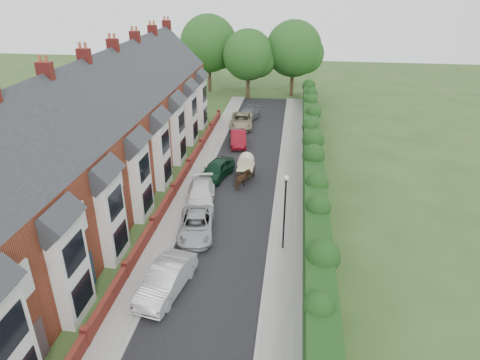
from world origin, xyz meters
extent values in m
plane|color=#2D4C1E|center=(0.00, 0.00, 0.00)|extent=(140.00, 140.00, 0.00)
cube|color=black|center=(-0.50, 11.00, 0.01)|extent=(6.00, 58.00, 0.02)
cube|color=gray|center=(3.60, 11.00, 0.06)|extent=(2.20, 58.00, 0.12)
cube|color=gray|center=(-4.35, 11.00, 0.06)|extent=(1.70, 58.00, 0.12)
cube|color=#9C9C97|center=(2.55, 11.00, 0.07)|extent=(0.18, 58.00, 0.13)
cube|color=#9C9C97|center=(-3.55, 11.00, 0.07)|extent=(0.18, 58.00, 0.13)
cube|color=black|center=(5.40, 11.00, 1.25)|extent=(1.50, 58.00, 2.50)
cube|color=brown|center=(-11.00, 10.00, 3.25)|extent=(8.00, 40.00, 6.50)
cube|color=#24272B|center=(-11.00, 10.00, 6.50)|extent=(8.00, 40.20, 8.00)
cube|color=silver|center=(-6.65, -8.10, 2.60)|extent=(0.70, 2.40, 5.20)
cube|color=black|center=(-6.28, -8.10, 3.80)|extent=(0.06, 1.80, 1.60)
cube|color=#3F2D2D|center=(-6.96, -6.00, 1.05)|extent=(0.08, 0.90, 2.10)
cube|color=silver|center=(-6.95, -6.10, 4.40)|extent=(0.12, 1.20, 1.60)
cube|color=silver|center=(-6.65, -3.10, 2.60)|extent=(0.70, 2.40, 5.20)
cube|color=black|center=(-6.28, -3.10, 1.40)|extent=(0.06, 1.80, 1.60)
cube|color=black|center=(-6.28, -3.10, 3.80)|extent=(0.06, 1.80, 1.60)
cube|color=#24272B|center=(-6.80, -3.10, 5.60)|extent=(1.70, 2.60, 1.70)
cube|color=#3F2D2D|center=(-6.96, -1.00, 1.05)|extent=(0.08, 0.90, 2.10)
cube|color=silver|center=(-6.95, -1.10, 4.40)|extent=(0.12, 1.20, 1.60)
cube|color=silver|center=(-6.65, 1.90, 2.60)|extent=(0.70, 2.40, 5.20)
cube|color=black|center=(-6.28, 1.90, 1.40)|extent=(0.06, 1.80, 1.60)
cube|color=black|center=(-6.28, 1.90, 3.80)|extent=(0.06, 1.80, 1.60)
cube|color=#24272B|center=(-6.80, 1.90, 5.60)|extent=(1.70, 2.60, 1.70)
cube|color=#3F2D2D|center=(-6.96, 4.00, 1.05)|extent=(0.08, 0.90, 2.10)
cube|color=silver|center=(-6.95, 3.90, 4.40)|extent=(0.12, 1.20, 1.60)
cube|color=silver|center=(-6.65, 6.90, 2.60)|extent=(0.70, 2.40, 5.20)
cube|color=black|center=(-6.28, 6.90, 1.40)|extent=(0.06, 1.80, 1.60)
cube|color=black|center=(-6.28, 6.90, 3.80)|extent=(0.06, 1.80, 1.60)
cube|color=#24272B|center=(-6.80, 6.90, 5.60)|extent=(1.70, 2.60, 1.70)
cube|color=#3F2D2D|center=(-6.96, 9.00, 1.05)|extent=(0.08, 0.90, 2.10)
cube|color=silver|center=(-6.95, 8.90, 4.40)|extent=(0.12, 1.20, 1.60)
cube|color=silver|center=(-6.65, 11.90, 2.60)|extent=(0.70, 2.40, 5.20)
cube|color=black|center=(-6.28, 11.90, 1.40)|extent=(0.06, 1.80, 1.60)
cube|color=black|center=(-6.28, 11.90, 3.80)|extent=(0.06, 1.80, 1.60)
cube|color=#24272B|center=(-6.80, 11.90, 5.60)|extent=(1.70, 2.60, 1.70)
cube|color=#3F2D2D|center=(-6.96, 14.00, 1.05)|extent=(0.08, 0.90, 2.10)
cube|color=silver|center=(-6.95, 13.90, 4.40)|extent=(0.12, 1.20, 1.60)
cube|color=silver|center=(-6.65, 16.90, 2.60)|extent=(0.70, 2.40, 5.20)
cube|color=black|center=(-6.28, 16.90, 1.40)|extent=(0.06, 1.80, 1.60)
cube|color=black|center=(-6.28, 16.90, 3.80)|extent=(0.06, 1.80, 1.60)
cube|color=#24272B|center=(-6.80, 16.90, 5.60)|extent=(1.70, 2.60, 1.70)
cube|color=#3F2D2D|center=(-6.96, 19.00, 1.05)|extent=(0.08, 0.90, 2.10)
cube|color=silver|center=(-6.95, 18.90, 4.40)|extent=(0.12, 1.20, 1.60)
cube|color=silver|center=(-6.65, 21.90, 2.60)|extent=(0.70, 2.40, 5.20)
cube|color=black|center=(-6.28, 21.90, 1.40)|extent=(0.06, 1.80, 1.60)
cube|color=black|center=(-6.28, 21.90, 3.80)|extent=(0.06, 1.80, 1.60)
cube|color=#24272B|center=(-6.80, 21.90, 5.60)|extent=(1.70, 2.60, 1.70)
cube|color=#3F2D2D|center=(-6.96, 24.00, 1.05)|extent=(0.08, 0.90, 2.10)
cube|color=silver|center=(-6.95, 23.90, 4.40)|extent=(0.12, 1.20, 1.60)
cube|color=silver|center=(-6.65, 26.90, 2.60)|extent=(0.70, 2.40, 5.20)
cube|color=black|center=(-6.28, 26.90, 1.40)|extent=(0.06, 1.80, 1.60)
cube|color=black|center=(-6.28, 26.90, 3.80)|extent=(0.06, 1.80, 1.60)
cube|color=#24272B|center=(-6.80, 26.90, 5.60)|extent=(1.70, 2.60, 1.70)
cube|color=#3F2D2D|center=(-6.96, 29.00, 1.05)|extent=(0.08, 0.90, 2.10)
cube|color=silver|center=(-6.95, 28.90, 4.40)|extent=(0.12, 1.20, 1.60)
cube|color=maroon|center=(-11.00, 5.00, 10.30)|extent=(0.90, 0.50, 1.60)
cylinder|color=brown|center=(-11.20, 5.00, 11.25)|extent=(0.20, 0.20, 0.50)
cylinder|color=brown|center=(-10.80, 5.00, 11.25)|extent=(0.20, 0.20, 0.50)
cube|color=maroon|center=(-11.00, 10.00, 10.30)|extent=(0.90, 0.50, 1.60)
cylinder|color=brown|center=(-11.20, 10.00, 11.25)|extent=(0.20, 0.20, 0.50)
cylinder|color=brown|center=(-10.80, 10.00, 11.25)|extent=(0.20, 0.20, 0.50)
cube|color=maroon|center=(-11.00, 15.00, 10.30)|extent=(0.90, 0.50, 1.60)
cylinder|color=brown|center=(-11.20, 15.00, 11.25)|extent=(0.20, 0.20, 0.50)
cylinder|color=brown|center=(-10.80, 15.00, 11.25)|extent=(0.20, 0.20, 0.50)
cube|color=maroon|center=(-11.00, 20.00, 10.30)|extent=(0.90, 0.50, 1.60)
cylinder|color=brown|center=(-11.20, 20.00, 11.25)|extent=(0.20, 0.20, 0.50)
cylinder|color=brown|center=(-10.80, 20.00, 11.25)|extent=(0.20, 0.20, 0.50)
cube|color=maroon|center=(-11.00, 25.00, 10.30)|extent=(0.90, 0.50, 1.60)
cylinder|color=brown|center=(-11.20, 25.00, 11.25)|extent=(0.20, 0.20, 0.50)
cylinder|color=brown|center=(-10.80, 25.00, 11.25)|extent=(0.20, 0.20, 0.50)
cube|color=maroon|center=(-11.00, 30.00, 10.30)|extent=(0.90, 0.50, 1.60)
cylinder|color=brown|center=(-11.20, 30.00, 11.25)|extent=(0.20, 0.20, 0.50)
cylinder|color=brown|center=(-10.80, 30.00, 11.25)|extent=(0.20, 0.20, 0.50)
cube|color=maroon|center=(-5.35, -2.50, 0.45)|extent=(0.30, 4.70, 0.90)
cube|color=maroon|center=(-5.35, 2.50, 0.45)|extent=(0.30, 4.70, 0.90)
cube|color=maroon|center=(-5.35, 7.50, 0.45)|extent=(0.30, 4.70, 0.90)
cube|color=maroon|center=(-5.35, 12.50, 0.45)|extent=(0.30, 4.70, 0.90)
cube|color=maroon|center=(-5.35, 17.50, 0.45)|extent=(0.30, 4.70, 0.90)
cube|color=maroon|center=(-5.35, 22.50, 0.45)|extent=(0.30, 4.70, 0.90)
cube|color=maroon|center=(-5.35, 27.50, 0.45)|extent=(0.30, 4.70, 0.90)
cube|color=maroon|center=(-5.35, -5.00, 0.55)|extent=(0.35, 0.35, 1.10)
cube|color=maroon|center=(-5.35, 0.00, 0.55)|extent=(0.35, 0.35, 1.10)
cube|color=maroon|center=(-5.35, 5.00, 0.55)|extent=(0.35, 0.35, 1.10)
cube|color=maroon|center=(-5.35, 10.00, 0.55)|extent=(0.35, 0.35, 1.10)
cube|color=maroon|center=(-5.35, 15.00, 0.55)|extent=(0.35, 0.35, 1.10)
cube|color=maroon|center=(-5.35, 20.00, 0.55)|extent=(0.35, 0.35, 1.10)
cube|color=maroon|center=(-5.35, 25.00, 0.55)|extent=(0.35, 0.35, 1.10)
cube|color=maroon|center=(-5.35, 30.00, 0.55)|extent=(0.35, 0.35, 1.10)
cylinder|color=black|center=(3.40, 4.00, 2.40)|extent=(0.12, 0.12, 4.80)
cylinder|color=black|center=(3.40, 4.00, 4.85)|extent=(0.20, 0.20, 0.10)
sphere|color=silver|center=(3.40, 4.00, 5.00)|extent=(0.32, 0.32, 0.32)
cylinder|color=#332316|center=(-3.00, 40.00, 2.38)|extent=(0.50, 0.50, 4.75)
sphere|color=#1C4D19|center=(-3.00, 40.00, 5.89)|extent=(6.80, 6.80, 6.80)
sphere|color=#1C4D19|center=(-1.64, 40.30, 5.23)|extent=(4.76, 4.76, 4.76)
cylinder|color=#332316|center=(3.00, 42.00, 2.62)|extent=(0.50, 0.50, 5.25)
sphere|color=#1C4D19|center=(3.00, 42.00, 6.51)|extent=(7.60, 7.60, 7.60)
sphere|color=#1C4D19|center=(4.52, 42.30, 5.78)|extent=(5.32, 5.32, 5.32)
cylinder|color=#332316|center=(-9.00, 43.00, 2.75)|extent=(0.50, 0.50, 5.50)
sphere|color=#1C4D19|center=(-9.00, 43.00, 6.82)|extent=(8.00, 8.00, 8.00)
sphere|color=#1C4D19|center=(-7.40, 43.30, 6.05)|extent=(5.60, 5.60, 5.60)
imported|color=#B9B9BE|center=(-2.72, -0.84, 0.79)|extent=(2.54, 5.04, 1.59)
imported|color=#A7A9AE|center=(-2.39, 5.00, 0.68)|extent=(2.92, 5.13, 1.35)
imported|color=white|center=(-3.00, 9.17, 0.73)|extent=(2.84, 5.32, 1.47)
imported|color=black|center=(-2.63, 13.81, 0.77)|extent=(2.93, 4.84, 1.54)
imported|color=maroon|center=(-1.87, 21.80, 0.72)|extent=(2.19, 4.54, 1.44)
imported|color=tan|center=(-2.24, 27.40, 0.74)|extent=(2.83, 5.49, 1.48)
imported|color=slate|center=(-1.85, 29.80, 0.68)|extent=(3.03, 5.03, 1.36)
imported|color=#432C18|center=(-0.16, 12.10, 0.74)|extent=(1.39, 1.93, 1.48)
cube|color=black|center=(-0.16, 13.98, 0.85)|extent=(1.20, 2.00, 0.50)
cylinder|color=beige|center=(-0.16, 13.98, 1.55)|extent=(1.30, 1.25, 1.30)
cube|color=beige|center=(-0.16, 13.98, 1.10)|extent=(1.32, 2.05, 0.04)
cylinder|color=black|center=(-0.82, 14.58, 0.45)|extent=(0.08, 0.90, 0.90)
cylinder|color=black|center=(0.49, 14.58, 0.45)|extent=(0.08, 0.90, 0.90)
cylinder|color=black|center=(-0.52, 12.88, 0.90)|extent=(0.06, 1.80, 0.06)
cylinder|color=black|center=(0.19, 12.88, 0.90)|extent=(0.06, 1.80, 0.06)
camera|label=1|loc=(3.68, -18.61, 15.73)|focal=32.00mm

